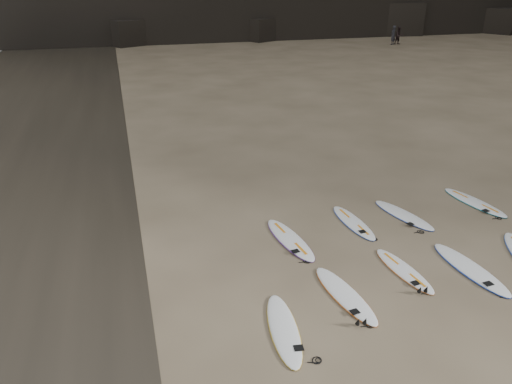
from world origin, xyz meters
TOP-DOWN VIEW (x-y plane):
  - ground at (0.00, 0.00)m, footprint 240.00×240.00m
  - surfboard_0 at (-4.35, -1.14)m, footprint 0.89×2.49m
  - surfboard_1 at (-2.59, -0.36)m, footprint 0.91×2.55m
  - surfboard_2 at (-0.71, 0.20)m, footprint 0.77×2.28m
  - surfboard_3 at (0.95, -0.19)m, footprint 0.84×2.71m
  - surfboard_5 at (-2.97, 2.47)m, footprint 0.98×2.68m
  - surfboard_6 at (-0.79, 2.93)m, footprint 0.70×2.38m
  - surfboard_7 at (0.93, 2.97)m, footprint 1.17×2.47m
  - surfboard_8 at (3.65, 3.17)m, footprint 1.05×2.58m
  - person_a at (20.42, 38.08)m, footprint 0.81×0.75m
  - person_b at (21.07, 38.04)m, footprint 0.87×0.69m

SIDE VIEW (x-z plane):
  - ground at x=0.00m, z-range 0.00..0.00m
  - surfboard_2 at x=-0.71m, z-range 0.00..0.08m
  - surfboard_6 at x=-0.79m, z-range 0.00..0.08m
  - surfboard_7 at x=0.93m, z-range 0.00..0.09m
  - surfboard_0 at x=-4.35m, z-range 0.00..0.09m
  - surfboard_1 at x=-2.59m, z-range 0.00..0.09m
  - surfboard_8 at x=3.65m, z-range 0.00..0.09m
  - surfboard_5 at x=-2.97m, z-range 0.00..0.09m
  - surfboard_3 at x=0.95m, z-range 0.00..0.10m
  - person_b at x=21.07m, z-range 0.00..1.73m
  - person_a at x=20.42m, z-range 0.00..1.86m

